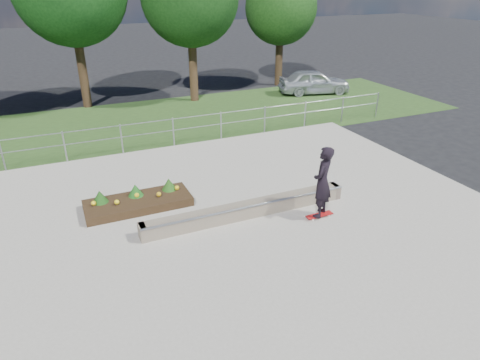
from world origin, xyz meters
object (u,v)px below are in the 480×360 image
(grind_ledge, at_px, (247,210))
(skateboarder, at_px, (322,182))
(parked_car, at_px, (314,82))
(planter_bed, at_px, (138,200))

(grind_ledge, height_order, skateboarder, skateboarder)
(skateboarder, relative_size, parked_car, 0.52)
(planter_bed, distance_m, skateboarder, 5.28)
(planter_bed, bearing_deg, parked_car, 38.34)
(planter_bed, relative_size, skateboarder, 1.44)
(grind_ledge, distance_m, parked_car, 14.86)
(skateboarder, xyz_separation_m, parked_car, (7.69, 12.29, -0.45))
(parked_car, bearing_deg, planter_bed, 143.13)
(grind_ledge, height_order, parked_car, parked_car)
(grind_ledge, bearing_deg, skateboarder, -25.70)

